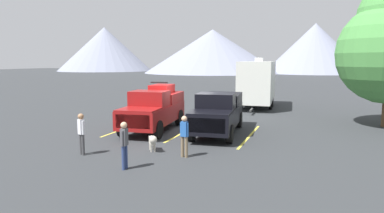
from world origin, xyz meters
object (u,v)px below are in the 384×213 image
at_px(pickup_truck_a, 154,108).
at_px(person_a, 184,134).
at_px(pickup_truck_b, 218,112).
at_px(dog, 153,141).
at_px(camper_trailer_a, 257,82).
at_px(person_b, 124,142).
at_px(person_c, 81,131).

bearing_deg(pickup_truck_a, person_a, -52.17).
height_order(pickup_truck_b, dog, pickup_truck_b).
xyz_separation_m(pickup_truck_b, camper_trailer_a, (0.28, 10.42, 0.96)).
height_order(camper_trailer_a, dog, camper_trailer_a).
bearing_deg(dog, person_b, -86.98).
bearing_deg(person_b, camper_trailer_a, 84.44).
xyz_separation_m(pickup_truck_b, dog, (-1.53, -4.46, -0.65)).
height_order(pickup_truck_b, person_a, pickup_truck_b).
xyz_separation_m(person_c, dog, (2.41, 1.40, -0.50)).
xyz_separation_m(camper_trailer_a, person_b, (-1.68, -17.30, -1.12)).
distance_m(person_c, dog, 2.83).
distance_m(pickup_truck_a, person_a, 5.61).
relative_size(pickup_truck_a, camper_trailer_a, 0.74).
relative_size(camper_trailer_a, person_c, 4.52).
distance_m(person_a, person_c, 4.08).
bearing_deg(dog, pickup_truck_a, 115.06).
height_order(pickup_truck_a, dog, pickup_truck_a).
relative_size(pickup_truck_a, person_b, 3.36).
relative_size(pickup_truck_b, person_a, 3.62).
bearing_deg(person_c, person_a, 15.26).
bearing_deg(camper_trailer_a, dog, -96.94).
relative_size(camper_trailer_a, person_a, 4.63).
height_order(person_a, person_b, person_b).
distance_m(pickup_truck_a, person_c, 5.53).
xyz_separation_m(camper_trailer_a, dog, (-1.81, -14.88, -1.61)).
bearing_deg(pickup_truck_b, person_a, -90.11).
relative_size(person_b, dog, 2.09).
height_order(pickup_truck_b, person_b, pickup_truck_b).
distance_m(pickup_truck_a, dog, 4.58).
height_order(pickup_truck_a, person_c, pickup_truck_a).
bearing_deg(pickup_truck_b, person_b, -101.55).
relative_size(pickup_truck_a, dog, 7.03).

